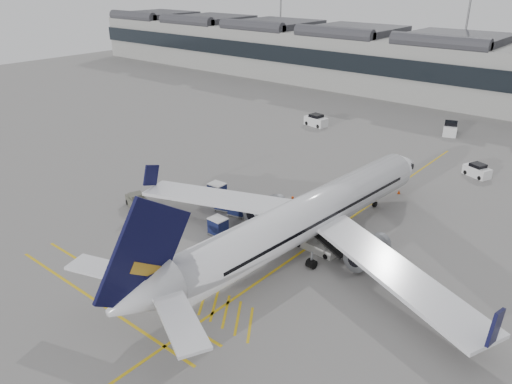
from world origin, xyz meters
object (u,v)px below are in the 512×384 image
Objects in this scene: airliner_main at (303,218)px; baggage_cart_a at (218,226)px; belt_loader at (316,243)px; pushback_tug at (137,201)px; ramp_agent_b at (269,232)px; ramp_agent_a at (292,205)px.

airliner_main is 8.61m from baggage_cart_a.
pushback_tug is at bearing -162.17° from belt_loader.
ramp_agent_b is at bearing 31.15° from baggage_cart_a.
belt_loader is at bearing -58.31° from ramp_agent_a.
ramp_agent_a is 16.82m from pushback_tug.
baggage_cart_a is (-7.80, -2.92, -2.21)m from airliner_main.
baggage_cart_a reaches higher than pushback_tug.
pushback_tug is at bearing -166.43° from ramp_agent_a.
baggage_cart_a is at bearing -155.36° from airliner_main.
pushback_tug is (-15.58, -3.40, -0.16)m from ramp_agent_b.
airliner_main is 24.25× the size of ramp_agent_b.
belt_loader is 3.07× the size of ramp_agent_b.
ramp_agent_b is (-3.41, -0.54, -2.34)m from airliner_main.
ramp_agent_b reaches higher than pushback_tug.
ramp_agent_a reaches higher than ramp_agent_b.
ramp_agent_a is 1.13× the size of ramp_agent_b.
baggage_cart_a is 11.24m from pushback_tug.
ramp_agent_b is 0.54× the size of pushback_tug.
airliner_main is 19.55m from pushback_tug.
baggage_cart_a is (-8.78, -3.79, 0.36)m from belt_loader.
ramp_agent_b is 15.95m from pushback_tug.
pushback_tug is (-11.19, -1.03, -0.29)m from baggage_cart_a.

